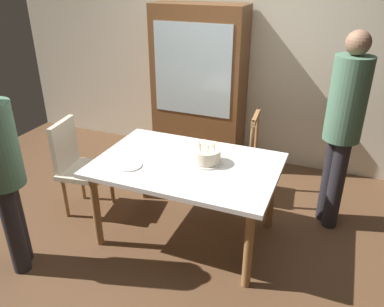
{
  "coord_description": "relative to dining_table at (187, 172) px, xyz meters",
  "views": [
    {
      "loc": [
        1.14,
        -2.68,
        2.26
      ],
      "look_at": [
        0.05,
        0.0,
        0.85
      ],
      "focal_mm": 35.91,
      "sensor_mm": 36.0,
      "label": 1
    }
  ],
  "objects": [
    {
      "name": "person_guest",
      "position": [
        1.19,
        0.7,
        0.38
      ],
      "size": [
        0.32,
        0.32,
        1.82
      ],
      "color": "#262328",
      "rests_on": "ground"
    },
    {
      "name": "person_celebrant",
      "position": [
        -1.12,
        -0.89,
        0.25
      ],
      "size": [
        0.32,
        0.32,
        1.6
      ],
      "color": "#262328",
      "rests_on": "ground"
    },
    {
      "name": "fork_far_side",
      "position": [
        -0.24,
        0.24,
        0.09
      ],
      "size": [
        0.18,
        0.02,
        0.01
      ],
      "primitive_type": "cube",
      "rotation": [
        0.0,
        0.0,
        0.04
      ],
      "color": "silver",
      "rests_on": "dining_table"
    },
    {
      "name": "china_cabinet",
      "position": [
        -0.49,
        1.56,
        0.29
      ],
      "size": [
        1.1,
        0.45,
        1.9
      ],
      "color": "brown",
      "rests_on": "ground"
    },
    {
      "name": "ground",
      "position": [
        0.0,
        0.0,
        -0.66
      ],
      "size": [
        6.4,
        6.4,
        0.0
      ],
      "primitive_type": "plane",
      "color": "brown"
    },
    {
      "name": "chair_upholstered",
      "position": [
        -1.17,
        -0.01,
        -0.13
      ],
      "size": [
        0.5,
        0.5,
        0.95
      ],
      "color": "beige",
      "rests_on": "ground"
    },
    {
      "name": "plate_near_celebrant",
      "position": [
        -0.43,
        -0.23,
        0.09
      ],
      "size": [
        0.22,
        0.22,
        0.01
      ],
      "primitive_type": "cylinder",
      "color": "white",
      "rests_on": "dining_table"
    },
    {
      "name": "back_wall",
      "position": [
        0.0,
        1.85,
        0.64
      ],
      "size": [
        6.4,
        0.1,
        2.6
      ],
      "primitive_type": "cube",
      "color": "beige",
      "rests_on": "ground"
    },
    {
      "name": "dining_table",
      "position": [
        0.0,
        0.0,
        0.0
      ],
      "size": [
        1.56,
        1.04,
        0.75
      ],
      "color": "white",
      "rests_on": "ground"
    },
    {
      "name": "birthday_cake",
      "position": [
        0.16,
        0.07,
        0.15
      ],
      "size": [
        0.28,
        0.28,
        0.19
      ],
      "color": "silver",
      "rests_on": "dining_table"
    },
    {
      "name": "chair_spindle_back",
      "position": [
        0.21,
        0.84,
        -0.2
      ],
      "size": [
        0.48,
        0.48,
        0.95
      ],
      "color": "#9E7042",
      "rests_on": "ground"
    },
    {
      "name": "plate_far_side",
      "position": [
        -0.08,
        0.23,
        0.09
      ],
      "size": [
        0.22,
        0.22,
        0.01
      ],
      "primitive_type": "cylinder",
      "color": "white",
      "rests_on": "dining_table"
    },
    {
      "name": "fork_near_celebrant",
      "position": [
        -0.59,
        -0.23,
        0.09
      ],
      "size": [
        0.18,
        0.02,
        0.01
      ],
      "primitive_type": "cube",
      "rotation": [
        0.0,
        0.0,
        -0.04
      ],
      "color": "silver",
      "rests_on": "dining_table"
    }
  ]
}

